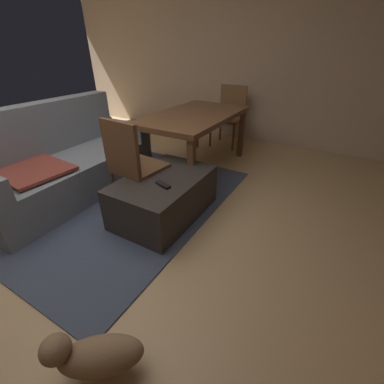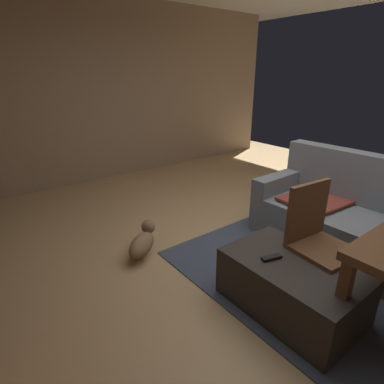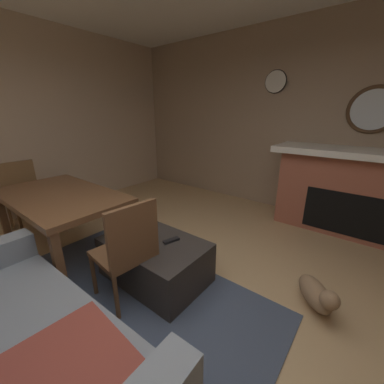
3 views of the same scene
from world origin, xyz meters
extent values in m
plane|color=tan|center=(0.00, 0.00, 0.00)|extent=(8.17, 8.17, 0.00)
cube|color=#9E846B|center=(-3.40, 0.00, 1.44)|extent=(0.12, 6.79, 2.87)
cube|color=#3D475B|center=(0.62, 0.10, 0.01)|extent=(2.60, 2.00, 0.01)
cube|color=slate|center=(0.46, 0.69, 0.21)|extent=(1.92, 0.90, 0.42)
cube|color=slate|center=(0.45, 1.02, 0.69)|extent=(1.91, 0.24, 0.54)
cube|color=slate|center=(-0.41, 0.68, 0.52)|extent=(0.20, 0.86, 0.20)
cube|color=brown|center=(0.07, 0.69, 0.45)|extent=(0.61, 0.77, 0.03)
cube|color=#2D2826|center=(0.62, -0.49, 0.21)|extent=(1.00, 0.65, 0.42)
cube|color=black|center=(0.48, -0.59, 0.43)|extent=(0.09, 0.17, 0.02)
cube|color=brown|center=(1.02, -0.56, 0.34)|extent=(0.07, 0.07, 0.68)
cube|color=brown|center=(0.66, -0.17, 0.43)|extent=(0.48, 0.48, 0.04)
cube|color=brown|center=(0.46, -0.15, 0.69)|extent=(0.08, 0.44, 0.48)
cylinder|color=brown|center=(0.88, 0.01, 0.21)|extent=(0.04, 0.04, 0.41)
cylinder|color=brown|center=(0.84, -0.39, 0.21)|extent=(0.04, 0.04, 0.41)
cylinder|color=brown|center=(0.48, 0.04, 0.21)|extent=(0.04, 0.04, 0.41)
cylinder|color=brown|center=(0.44, -0.35, 0.21)|extent=(0.04, 0.04, 0.41)
ellipsoid|color=#8C6B4C|center=(-0.71, -1.05, 0.15)|extent=(0.41, 0.45, 0.19)
sphere|color=#8C6B4C|center=(-0.83, -0.91, 0.25)|extent=(0.14, 0.14, 0.14)
camera|label=1|loc=(-1.09, -1.79, 1.48)|focal=23.97mm
camera|label=2|loc=(1.69, -2.28, 1.73)|focal=28.89mm
camera|label=3|loc=(-0.90, 0.84, 1.59)|focal=22.13mm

